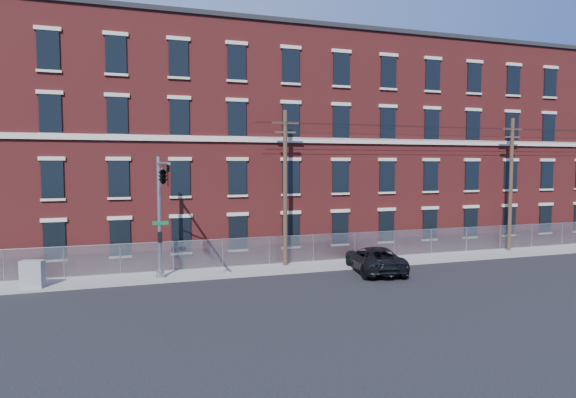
# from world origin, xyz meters

# --- Properties ---
(ground) EXTENTS (140.00, 140.00, 0.00)m
(ground) POSITION_xyz_m (0.00, 0.00, 0.00)
(ground) COLOR black
(ground) RESTS_ON ground
(sidewalk) EXTENTS (65.00, 3.00, 0.12)m
(sidewalk) POSITION_xyz_m (12.00, 5.00, 0.06)
(sidewalk) COLOR gray
(sidewalk) RESTS_ON ground
(mill_building) EXTENTS (55.30, 14.32, 16.30)m
(mill_building) POSITION_xyz_m (12.00, 13.93, 8.15)
(mill_building) COLOR maroon
(mill_building) RESTS_ON ground
(chain_link_fence) EXTENTS (59.06, 0.06, 1.85)m
(chain_link_fence) POSITION_xyz_m (12.00, 6.30, 1.06)
(chain_link_fence) COLOR #A5A8AD
(chain_link_fence) RESTS_ON ground
(traffic_signal_mast) EXTENTS (0.90, 6.75, 7.00)m
(traffic_signal_mast) POSITION_xyz_m (-6.00, 2.18, 5.39)
(traffic_signal_mast) COLOR #9EA0A5
(traffic_signal_mast) RESTS_ON ground
(utility_pole_near) EXTENTS (1.80, 0.28, 10.00)m
(utility_pole_near) POSITION_xyz_m (2.00, 5.60, 5.34)
(utility_pole_near) COLOR #493324
(utility_pole_near) RESTS_ON ground
(utility_pole_mid) EXTENTS (1.80, 0.28, 10.00)m
(utility_pole_mid) POSITION_xyz_m (20.00, 5.60, 5.34)
(utility_pole_mid) COLOR #493324
(utility_pole_mid) RESTS_ON ground
(overhead_wires) EXTENTS (40.00, 0.62, 0.62)m
(overhead_wires) POSITION_xyz_m (20.00, 5.60, 9.12)
(overhead_wires) COLOR black
(overhead_wires) RESTS_ON ground
(pickup_truck) EXTENTS (3.66, 6.13, 1.59)m
(pickup_truck) POSITION_xyz_m (6.78, 2.40, 0.80)
(pickup_truck) COLOR black
(pickup_truck) RESTS_ON ground
(utility_cabinet) EXTENTS (1.29, 0.91, 1.46)m
(utility_cabinet) POSITION_xyz_m (-12.64, 4.20, 0.85)
(utility_cabinet) COLOR gray
(utility_cabinet) RESTS_ON sidewalk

